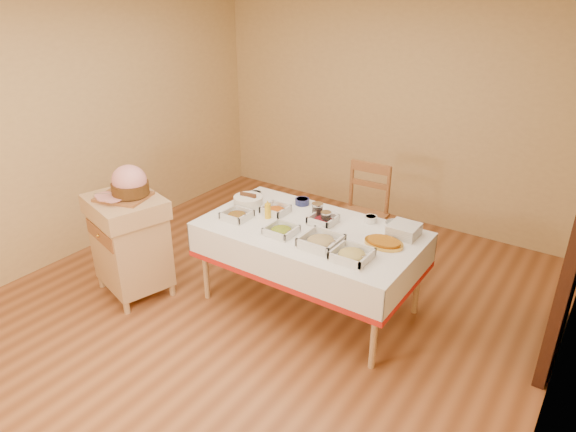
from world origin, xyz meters
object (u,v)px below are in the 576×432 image
object	(u,v)px
preserve_jar_right	(326,219)
preserve_jar_left	(317,211)
mustard_bottle	(268,210)
dining_chair	(362,214)
butcher_cart	(130,240)
bread_basket	(248,201)
ham_on_board	(129,184)
brass_platter	(384,243)
dining_table	(310,245)
plate_stack	(404,230)

from	to	relation	value
preserve_jar_right	preserve_jar_left	bearing A→B (deg)	147.75
preserve_jar_right	mustard_bottle	size ratio (longest dim) A/B	0.69
dining_chair	mustard_bottle	xyz separation A→B (m)	(-0.41, -1.00, 0.31)
butcher_cart	preserve_jar_right	size ratio (longest dim) A/B	8.27
dining_chair	bread_basket	bearing A→B (deg)	-128.38
butcher_cart	preserve_jar_left	world-z (taller)	butcher_cart
butcher_cart	ham_on_board	world-z (taller)	ham_on_board
butcher_cart	brass_platter	xyz separation A→B (m)	(2.07, 0.78, 0.25)
ham_on_board	brass_platter	size ratio (longest dim) A/B	1.40
bread_basket	preserve_jar_right	bearing A→B (deg)	5.24
dining_chair	brass_platter	bearing A→B (deg)	-55.07
preserve_jar_left	mustard_bottle	bearing A→B (deg)	-142.79
ham_on_board	butcher_cart	bearing A→B (deg)	-141.94
dining_chair	mustard_bottle	distance (m)	1.13
preserve_jar_left	dining_table	bearing A→B (deg)	-73.71
dining_table	mustard_bottle	world-z (taller)	mustard_bottle
butcher_cart	dining_chair	world-z (taller)	dining_chair
plate_stack	preserve_jar_right	bearing A→B (deg)	-164.42
preserve_jar_right	bread_basket	world-z (taller)	bread_basket
bread_basket	preserve_jar_left	bearing A→B (deg)	13.73
dining_table	dining_chair	distance (m)	0.97
ham_on_board	mustard_bottle	xyz separation A→B (m)	(0.99, 0.64, -0.22)
ham_on_board	mustard_bottle	distance (m)	1.20
plate_stack	dining_table	bearing A→B (deg)	-155.84
dining_chair	brass_platter	xyz separation A→B (m)	(0.62, -0.89, 0.26)
dining_table	brass_platter	distance (m)	0.66
dining_chair	preserve_jar_right	xyz separation A→B (m)	(0.06, -0.83, 0.29)
butcher_cart	bread_basket	bearing A→B (deg)	46.32
preserve_jar_right	mustard_bottle	bearing A→B (deg)	-159.85
ham_on_board	preserve_jar_right	size ratio (longest dim) A/B	3.90
ham_on_board	preserve_jar_right	distance (m)	1.69
dining_table	brass_platter	xyz separation A→B (m)	(0.63, 0.07, 0.18)
preserve_jar_left	bread_basket	xyz separation A→B (m)	(-0.64, -0.16, -0.01)
ham_on_board	brass_platter	world-z (taller)	ham_on_board
plate_stack	butcher_cart	bearing A→B (deg)	-154.48
ham_on_board	preserve_jar_right	world-z (taller)	ham_on_board
ham_on_board	dining_table	bearing A→B (deg)	25.73
preserve_jar_right	bread_basket	size ratio (longest dim) A/B	0.43
butcher_cart	preserve_jar_right	xyz separation A→B (m)	(1.51, 0.84, 0.28)
dining_table	preserve_jar_left	world-z (taller)	preserve_jar_left
dining_chair	plate_stack	distance (m)	0.99
dining_chair	preserve_jar_right	distance (m)	0.88
preserve_jar_left	preserve_jar_right	distance (m)	0.16
preserve_jar_left	mustard_bottle	distance (m)	0.43
dining_chair	ham_on_board	bearing A→B (deg)	-130.66
dining_table	plate_stack	bearing A→B (deg)	24.16
dining_table	ham_on_board	size ratio (longest dim) A/B	4.13
dining_table	preserve_jar_right	world-z (taller)	preserve_jar_right
butcher_cart	plate_stack	xyz separation A→B (m)	(2.13, 1.02, 0.28)
mustard_bottle	plate_stack	size ratio (longest dim) A/B	0.72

